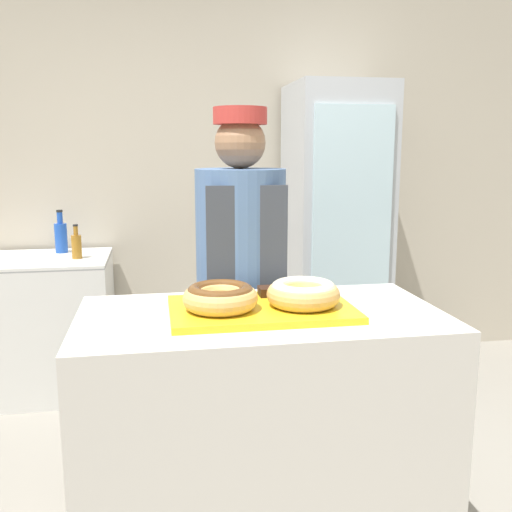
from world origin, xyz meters
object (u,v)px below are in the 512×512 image
object	(u,v)px
donut_light_glaze	(303,293)
chest_freezer	(41,325)
brownie_back_right	(269,291)
serving_tray	(261,309)
baker_person	(241,291)
bottle_amber	(77,245)
bottle_blue	(61,236)
brownie_back_left	(240,292)
beverage_fridge	(335,233)
donut_chocolate_glaze	(220,296)

from	to	relation	value
donut_light_glaze	chest_freezer	bearing A→B (deg)	124.50
brownie_back_right	serving_tray	bearing A→B (deg)	-112.11
baker_person	bottle_amber	distance (m)	1.37
brownie_back_right	bottle_blue	xyz separation A→B (m)	(-1.00, 1.78, -0.03)
brownie_back_left	bottle_amber	world-z (taller)	bottle_amber
bottle_blue	bottle_amber	distance (m)	0.26
serving_tray	bottle_amber	bearing A→B (deg)	116.07
baker_person	chest_freezer	distance (m)	1.64
serving_tray	donut_light_glaze	distance (m)	0.16
baker_person	chest_freezer	xyz separation A→B (m)	(-1.09, 1.14, -0.45)
donut_light_glaze	baker_person	size ratio (longest dim) A/B	0.15
brownie_back_right	chest_freezer	distance (m)	2.04
brownie_back_right	bottle_blue	size ratio (longest dim) A/B	0.27
serving_tray	chest_freezer	bearing A→B (deg)	121.55
serving_tray	bottle_blue	size ratio (longest dim) A/B	2.28
bottle_blue	bottle_amber	world-z (taller)	bottle_blue
donut_light_glaze	brownie_back_left	xyz separation A→B (m)	(-0.20, 0.16, -0.03)
serving_tray	bottle_amber	xyz separation A→B (m)	(-0.82, 1.68, -0.03)
brownie_back_right	bottle_amber	distance (m)	1.78
brownie_back_left	beverage_fridge	bearing A→B (deg)	61.15
donut_chocolate_glaze	bottle_blue	bearing A→B (deg)	112.54
brownie_back_right	beverage_fridge	distance (m)	1.78
donut_chocolate_glaze	chest_freezer	size ratio (longest dim) A/B	0.29
donut_light_glaze	brownie_back_right	size ratio (longest dim) A/B	3.40
chest_freezer	baker_person	bearing A→B (deg)	-46.27
donut_chocolate_glaze	serving_tray	bearing A→B (deg)	8.77
baker_person	bottle_amber	xyz separation A→B (m)	(-0.84, 1.08, 0.05)
beverage_fridge	bottle_blue	distance (m)	1.78
brownie_back_right	beverage_fridge	bearing A→B (deg)	64.25
brownie_back_left	chest_freezer	xyz separation A→B (m)	(-1.01, 1.61, -0.56)
brownie_back_right	baker_person	size ratio (longest dim) A/B	0.04
beverage_fridge	bottle_amber	distance (m)	1.65
serving_tray	baker_person	size ratio (longest dim) A/B	0.37
donut_chocolate_glaze	baker_person	distance (m)	0.66
chest_freezer	donut_chocolate_glaze	bearing A→B (deg)	-62.29
brownie_back_right	baker_person	distance (m)	0.48
brownie_back_left	brownie_back_right	bearing A→B (deg)	0.00
brownie_back_right	beverage_fridge	xyz separation A→B (m)	(0.77, 1.60, -0.03)
brownie_back_right	chest_freezer	size ratio (longest dim) A/B	0.09
beverage_fridge	bottle_blue	world-z (taller)	beverage_fridge
beverage_fridge	chest_freezer	world-z (taller)	beverage_fridge
serving_tray	brownie_back_right	world-z (taller)	brownie_back_right
donut_chocolate_glaze	chest_freezer	world-z (taller)	donut_chocolate_glaze
donut_chocolate_glaze	bottle_blue	distance (m)	2.10
donut_chocolate_glaze	baker_person	bearing A→B (deg)	75.21
baker_person	bottle_amber	size ratio (longest dim) A/B	8.08
brownie_back_left	brownie_back_right	world-z (taller)	same
donut_chocolate_glaze	donut_light_glaze	world-z (taller)	same
donut_light_glaze	brownie_back_right	world-z (taller)	donut_light_glaze
serving_tray	brownie_back_right	distance (m)	0.15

